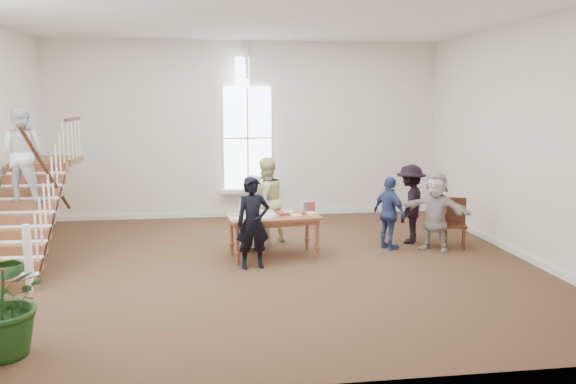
{
  "coord_description": "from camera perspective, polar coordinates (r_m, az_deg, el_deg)",
  "views": [
    {
      "loc": [
        -0.96,
        -10.02,
        3.05
      ],
      "look_at": [
        0.49,
        0.4,
        1.3
      ],
      "focal_mm": 35.0,
      "sensor_mm": 36.0,
      "label": 1
    }
  ],
  "objects": [
    {
      "name": "ground",
      "position": [
        10.52,
        -2.36,
        -7.4
      ],
      "size": [
        10.0,
        10.0,
        0.0
      ],
      "primitive_type": "plane",
      "color": "#4D321E",
      "rests_on": "ground"
    },
    {
      "name": "room_shell",
      "position": [
        14.69,
        -4.03,
        -0.96
      ],
      "size": [
        10.49,
        10.0,
        10.0
      ],
      "color": "silver",
      "rests_on": "ground"
    },
    {
      "name": "staircase",
      "position": [
        11.38,
        -25.14,
        1.34
      ],
      "size": [
        1.1,
        4.1,
        2.92
      ],
      "color": "brown",
      "rests_on": "ground"
    },
    {
      "name": "library_table",
      "position": [
        10.84,
        -1.56,
        -2.85
      ],
      "size": [
        1.84,
        1.08,
        0.88
      ],
      "rotation": [
        0.0,
        0.0,
        0.12
      ],
      "color": "brown",
      "rests_on": "ground"
    },
    {
      "name": "police_officer",
      "position": [
        10.16,
        -3.57,
        -3.15
      ],
      "size": [
        0.65,
        0.47,
        1.67
      ],
      "primitive_type": "imported",
      "rotation": [
        0.0,
        0.0,
        0.12
      ],
      "color": "black",
      "rests_on": "ground"
    },
    {
      "name": "elderly_woman",
      "position": [
        11.4,
        -3.54,
        -2.08
      ],
      "size": [
        0.85,
        0.64,
        1.55
      ],
      "primitive_type": "imported",
      "rotation": [
        0.0,
        0.0,
        3.36
      ],
      "color": "beige",
      "rests_on": "ground"
    },
    {
      "name": "person_yellow",
      "position": [
        11.88,
        -2.29,
        -0.89
      ],
      "size": [
        1.11,
        1.03,
        1.84
      ],
      "primitive_type": "imported",
      "rotation": [
        0.0,
        0.0,
        3.62
      ],
      "color": "beige",
      "rests_on": "ground"
    },
    {
      "name": "woman_cluster_a",
      "position": [
        11.6,
        10.27,
        -2.14
      ],
      "size": [
        0.7,
        0.95,
        1.5
      ],
      "primitive_type": "imported",
      "rotation": [
        0.0,
        0.0,
        2.0
      ],
      "color": "navy",
      "rests_on": "ground"
    },
    {
      "name": "woman_cluster_b",
      "position": [
        12.2,
        12.31,
        -1.19
      ],
      "size": [
        1.11,
        1.25,
        1.68
      ],
      "primitive_type": "imported",
      "rotation": [
        0.0,
        0.0,
        4.15
      ],
      "color": "black",
      "rests_on": "ground"
    },
    {
      "name": "woman_cluster_c",
      "position": [
        11.72,
        14.77,
        -1.93
      ],
      "size": [
        1.41,
        1.35,
        1.6
      ],
      "primitive_type": "imported",
      "rotation": [
        0.0,
        0.0,
        5.54
      ],
      "color": "#B4A8A2",
      "rests_on": "ground"
    },
    {
      "name": "floor_plant",
      "position": [
        7.54,
        -26.77,
        -9.91
      ],
      "size": [
        1.49,
        1.39,
        1.36
      ],
      "primitive_type": "imported",
      "rotation": [
        0.0,
        0.0,
        -0.31
      ],
      "color": "#183811",
      "rests_on": "ground"
    },
    {
      "name": "side_chair",
      "position": [
        12.12,
        16.6,
        -2.73
      ],
      "size": [
        0.56,
        0.56,
        1.03
      ],
      "rotation": [
        0.0,
        0.0,
        -0.33
      ],
      "color": "#391B0F",
      "rests_on": "ground"
    }
  ]
}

